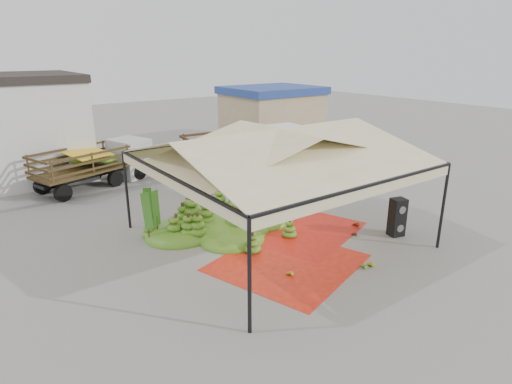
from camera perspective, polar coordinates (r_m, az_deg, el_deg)
ground at (r=15.81m, az=2.63°, el=-6.00°), size 90.00×90.00×0.00m
canopy_tent at (r=14.75m, az=2.82°, el=5.75°), size 8.10×8.10×4.00m
building_tan at (r=31.12m, az=2.14°, el=10.15°), size 6.30×5.30×4.10m
tarp_left at (r=14.02m, az=4.20°, el=-9.37°), size 5.21×5.08×0.01m
tarp_right at (r=16.61m, az=4.87°, el=-4.78°), size 5.41×5.54×0.01m
banana_heap at (r=16.39m, az=-4.01°, el=-2.61°), size 6.73×5.75×1.33m
hand_yellow_a at (r=14.11m, az=14.82°, el=-9.35°), size 0.45×0.37×0.20m
hand_yellow_b at (r=13.20m, az=4.34°, el=-10.82°), size 0.41×0.35×0.18m
hand_red_a at (r=16.21m, az=12.85°, el=-5.50°), size 0.43×0.38×0.17m
hand_red_b at (r=17.06m, az=13.03°, el=-4.22°), size 0.51×0.44×0.21m
hand_green at (r=13.98m, az=13.96°, el=-9.57°), size 0.52×0.48×0.19m
hanging_bunches at (r=15.85m, az=0.79°, el=4.13°), size 1.74×0.24×0.20m
speaker_stack at (r=16.50m, az=18.31°, el=-3.20°), size 0.61×0.57×1.43m
banana_leaves at (r=16.08m, az=-13.51°, el=-6.09°), size 0.96×1.36×3.70m
vendor at (r=20.02m, az=-6.21°, el=1.87°), size 0.66×0.46×1.73m
truck_left at (r=22.98m, az=-20.25°, el=3.97°), size 6.23×3.73×2.02m
truck_right at (r=23.61m, az=-0.34°, el=6.06°), size 7.16×2.90×2.40m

